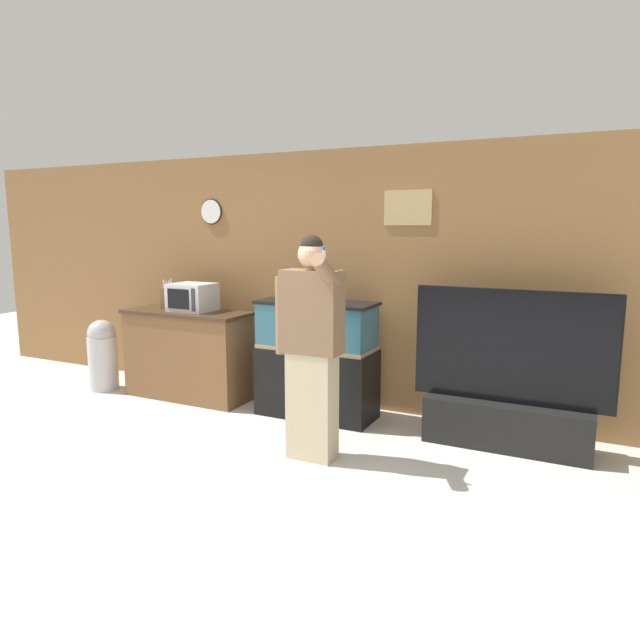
{
  "coord_description": "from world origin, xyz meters",
  "views": [
    {
      "loc": [
        2.44,
        -2.84,
        1.84
      ],
      "look_at": [
        0.3,
        1.48,
        1.05
      ],
      "focal_mm": 32.0,
      "sensor_mm": 36.0,
      "label": 1
    }
  ],
  "objects_px": {
    "microwave": "(192,297)",
    "tv_on_stand": "(508,403)",
    "aquarium_on_stand": "(317,359)",
    "person_standing": "(311,345)",
    "counter_island": "(188,354)",
    "knife_block": "(167,298)",
    "trash_bin": "(103,354)"
  },
  "relations": [
    {
      "from": "aquarium_on_stand",
      "to": "trash_bin",
      "type": "bearing_deg",
      "value": -174.58
    },
    {
      "from": "microwave",
      "to": "trash_bin",
      "type": "xyz_separation_m",
      "value": [
        -1.13,
        -0.23,
        -0.69
      ]
    },
    {
      "from": "tv_on_stand",
      "to": "trash_bin",
      "type": "bearing_deg",
      "value": -176.86
    },
    {
      "from": "counter_island",
      "to": "trash_bin",
      "type": "height_order",
      "value": "counter_island"
    },
    {
      "from": "microwave",
      "to": "tv_on_stand",
      "type": "distance_m",
      "value": 3.34
    },
    {
      "from": "microwave",
      "to": "aquarium_on_stand",
      "type": "distance_m",
      "value": 1.56
    },
    {
      "from": "knife_block",
      "to": "tv_on_stand",
      "type": "distance_m",
      "value": 3.68
    },
    {
      "from": "counter_island",
      "to": "microwave",
      "type": "height_order",
      "value": "microwave"
    },
    {
      "from": "counter_island",
      "to": "knife_block",
      "type": "height_order",
      "value": "knife_block"
    },
    {
      "from": "person_standing",
      "to": "aquarium_on_stand",
      "type": "bearing_deg",
      "value": 114.06
    },
    {
      "from": "tv_on_stand",
      "to": "knife_block",
      "type": "bearing_deg",
      "value": -179.69
    },
    {
      "from": "counter_island",
      "to": "trash_bin",
      "type": "relative_size",
      "value": 1.75
    },
    {
      "from": "trash_bin",
      "to": "person_standing",
      "type": "bearing_deg",
      "value": -12.99
    },
    {
      "from": "person_standing",
      "to": "trash_bin",
      "type": "xyz_separation_m",
      "value": [
        -3.02,
        0.7,
        -0.51
      ]
    },
    {
      "from": "counter_island",
      "to": "microwave",
      "type": "distance_m",
      "value": 0.62
    },
    {
      "from": "microwave",
      "to": "person_standing",
      "type": "relative_size",
      "value": 0.25
    },
    {
      "from": "knife_block",
      "to": "microwave",
      "type": "bearing_deg",
      "value": 0.96
    },
    {
      "from": "aquarium_on_stand",
      "to": "person_standing",
      "type": "bearing_deg",
      "value": -65.94
    },
    {
      "from": "aquarium_on_stand",
      "to": "tv_on_stand",
      "type": "bearing_deg",
      "value": -0.18
    },
    {
      "from": "knife_block",
      "to": "aquarium_on_stand",
      "type": "height_order",
      "value": "knife_block"
    },
    {
      "from": "microwave",
      "to": "tv_on_stand",
      "type": "bearing_deg",
      "value": 0.24
    },
    {
      "from": "counter_island",
      "to": "tv_on_stand",
      "type": "relative_size",
      "value": 0.87
    },
    {
      "from": "aquarium_on_stand",
      "to": "trash_bin",
      "type": "distance_m",
      "value": 2.61
    },
    {
      "from": "aquarium_on_stand",
      "to": "tv_on_stand",
      "type": "height_order",
      "value": "tv_on_stand"
    },
    {
      "from": "counter_island",
      "to": "knife_block",
      "type": "relative_size",
      "value": 4.27
    },
    {
      "from": "tv_on_stand",
      "to": "aquarium_on_stand",
      "type": "bearing_deg",
      "value": 179.82
    },
    {
      "from": "counter_island",
      "to": "tv_on_stand",
      "type": "bearing_deg",
      "value": 0.83
    },
    {
      "from": "trash_bin",
      "to": "aquarium_on_stand",
      "type": "bearing_deg",
      "value": 5.42
    },
    {
      "from": "knife_block",
      "to": "counter_island",
      "type": "bearing_deg",
      "value": -5.68
    },
    {
      "from": "aquarium_on_stand",
      "to": "person_standing",
      "type": "height_order",
      "value": "person_standing"
    },
    {
      "from": "microwave",
      "to": "tv_on_stand",
      "type": "height_order",
      "value": "tv_on_stand"
    },
    {
      "from": "tv_on_stand",
      "to": "trash_bin",
      "type": "distance_m",
      "value": 4.4
    }
  ]
}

